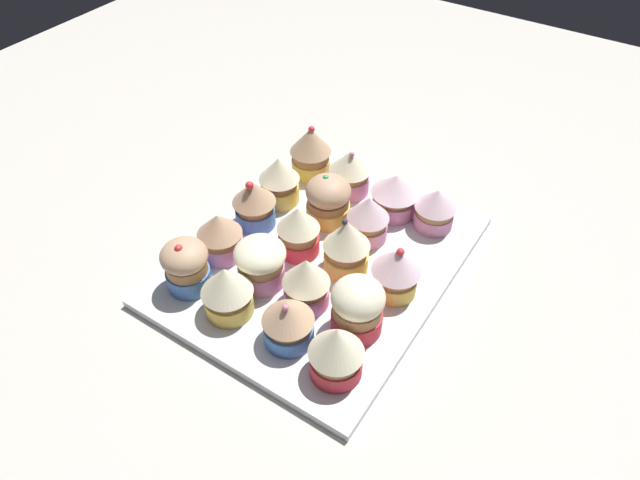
{
  "coord_description": "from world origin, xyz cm",
  "views": [
    {
      "loc": [
        -43.98,
        -28.72,
        55.13
      ],
      "look_at": [
        0.0,
        0.0,
        4.2
      ],
      "focal_mm": 32.17,
      "sensor_mm": 36.0,
      "label": 1
    }
  ],
  "objects_px": {
    "baking_tray": "(320,260)",
    "cupcake_8": "(395,193)",
    "cupcake_11": "(298,229)",
    "cupcake_16": "(254,202)",
    "cupcake_0": "(336,351)",
    "cupcake_7": "(368,218)",
    "cupcake_17": "(279,179)",
    "cupcake_12": "(328,199)",
    "cupcake_3": "(435,208)",
    "cupcake_9": "(227,290)",
    "cupcake_15": "(220,235)",
    "cupcake_14": "(186,265)",
    "cupcake_10": "(261,262)",
    "cupcake_13": "(350,171)",
    "cupcake_2": "(397,270)",
    "cupcake_18": "(311,151)",
    "cupcake_1": "(357,307)",
    "cupcake_4": "(288,321)",
    "cupcake_5": "(306,281)",
    "cupcake_6": "(348,244)"
  },
  "relations": [
    {
      "from": "baking_tray",
      "to": "cupcake_8",
      "type": "height_order",
      "value": "cupcake_8"
    },
    {
      "from": "cupcake_11",
      "to": "cupcake_16",
      "type": "xyz_separation_m",
      "value": [
        0.01,
        0.08,
        0.0
      ]
    },
    {
      "from": "cupcake_0",
      "to": "cupcake_7",
      "type": "bearing_deg",
      "value": 20.86
    },
    {
      "from": "cupcake_17",
      "to": "cupcake_12",
      "type": "bearing_deg",
      "value": -86.93
    },
    {
      "from": "cupcake_3",
      "to": "cupcake_11",
      "type": "xyz_separation_m",
      "value": [
        -0.14,
        0.13,
        0.01
      ]
    },
    {
      "from": "cupcake_9",
      "to": "cupcake_15",
      "type": "relative_size",
      "value": 1.08
    },
    {
      "from": "cupcake_9",
      "to": "cupcake_17",
      "type": "bearing_deg",
      "value": 19.36
    },
    {
      "from": "cupcake_14",
      "to": "cupcake_17",
      "type": "distance_m",
      "value": 0.19
    },
    {
      "from": "cupcake_0",
      "to": "cupcake_15",
      "type": "relative_size",
      "value": 1.12
    },
    {
      "from": "cupcake_10",
      "to": "cupcake_13",
      "type": "bearing_deg",
      "value": 0.31
    },
    {
      "from": "cupcake_2",
      "to": "cupcake_9",
      "type": "height_order",
      "value": "cupcake_2"
    },
    {
      "from": "cupcake_18",
      "to": "cupcake_1",
      "type": "bearing_deg",
      "value": -136.14
    },
    {
      "from": "cupcake_11",
      "to": "cupcake_3",
      "type": "bearing_deg",
      "value": -41.77
    },
    {
      "from": "cupcake_1",
      "to": "cupcake_9",
      "type": "bearing_deg",
      "value": 113.33
    },
    {
      "from": "cupcake_0",
      "to": "cupcake_11",
      "type": "relative_size",
      "value": 1.01
    },
    {
      "from": "cupcake_4",
      "to": "cupcake_8",
      "type": "distance_m",
      "value": 0.26
    },
    {
      "from": "cupcake_13",
      "to": "cupcake_15",
      "type": "distance_m",
      "value": 0.22
    },
    {
      "from": "cupcake_3",
      "to": "cupcake_16",
      "type": "xyz_separation_m",
      "value": [
        -0.13,
        0.21,
        0.01
      ]
    },
    {
      "from": "cupcake_4",
      "to": "cupcake_16",
      "type": "distance_m",
      "value": 0.2
    },
    {
      "from": "cupcake_9",
      "to": "cupcake_17",
      "type": "xyz_separation_m",
      "value": [
        0.2,
        0.07,
        0.0
      ]
    },
    {
      "from": "cupcake_1",
      "to": "cupcake_16",
      "type": "bearing_deg",
      "value": 69.12
    },
    {
      "from": "cupcake_2",
      "to": "cupcake_17",
      "type": "distance_m",
      "value": 0.23
    },
    {
      "from": "cupcake_15",
      "to": "cupcake_16",
      "type": "xyz_separation_m",
      "value": [
        0.07,
        -0.0,
        0.0
      ]
    },
    {
      "from": "cupcake_3",
      "to": "cupcake_11",
      "type": "height_order",
      "value": "cupcake_11"
    },
    {
      "from": "baking_tray",
      "to": "cupcake_16",
      "type": "height_order",
      "value": "cupcake_16"
    },
    {
      "from": "cupcake_0",
      "to": "cupcake_5",
      "type": "bearing_deg",
      "value": 51.81
    },
    {
      "from": "cupcake_14",
      "to": "cupcake_18",
      "type": "bearing_deg",
      "value": 0.41
    },
    {
      "from": "cupcake_2",
      "to": "cupcake_18",
      "type": "relative_size",
      "value": 0.91
    },
    {
      "from": "cupcake_3",
      "to": "cupcake_8",
      "type": "height_order",
      "value": "cupcake_8"
    },
    {
      "from": "baking_tray",
      "to": "cupcake_16",
      "type": "relative_size",
      "value": 5.12
    },
    {
      "from": "cupcake_11",
      "to": "cupcake_13",
      "type": "height_order",
      "value": "cupcake_11"
    },
    {
      "from": "cupcake_5",
      "to": "cupcake_11",
      "type": "distance_m",
      "value": 0.09
    },
    {
      "from": "cupcake_7",
      "to": "cupcake_17",
      "type": "xyz_separation_m",
      "value": [
        -0.0,
        0.14,
        0.0
      ]
    },
    {
      "from": "cupcake_15",
      "to": "cupcake_9",
      "type": "bearing_deg",
      "value": -134.73
    },
    {
      "from": "baking_tray",
      "to": "cupcake_14",
      "type": "relative_size",
      "value": 5.34
    },
    {
      "from": "cupcake_1",
      "to": "cupcake_18",
      "type": "bearing_deg",
      "value": 43.86
    },
    {
      "from": "cupcake_18",
      "to": "cupcake_13",
      "type": "bearing_deg",
      "value": -94.64
    },
    {
      "from": "cupcake_15",
      "to": "cupcake_17",
      "type": "bearing_deg",
      "value": 0.13
    },
    {
      "from": "baking_tray",
      "to": "cupcake_3",
      "type": "xyz_separation_m",
      "value": [
        0.14,
        -0.1,
        0.04
      ]
    },
    {
      "from": "cupcake_5",
      "to": "cupcake_9",
      "type": "bearing_deg",
      "value": 131.36
    },
    {
      "from": "cupcake_4",
      "to": "cupcake_7",
      "type": "distance_m",
      "value": 0.2
    },
    {
      "from": "cupcake_15",
      "to": "cupcake_2",
      "type": "bearing_deg",
      "value": -73.2
    },
    {
      "from": "cupcake_6",
      "to": "cupcake_17",
      "type": "distance_m",
      "value": 0.16
    },
    {
      "from": "cupcake_12",
      "to": "cupcake_16",
      "type": "distance_m",
      "value": 0.1
    },
    {
      "from": "cupcake_2",
      "to": "cupcake_3",
      "type": "height_order",
      "value": "cupcake_2"
    },
    {
      "from": "cupcake_1",
      "to": "cupcake_7",
      "type": "bearing_deg",
      "value": 25.24
    },
    {
      "from": "cupcake_0",
      "to": "cupcake_3",
      "type": "height_order",
      "value": "cupcake_0"
    },
    {
      "from": "cupcake_4",
      "to": "cupcake_11",
      "type": "bearing_deg",
      "value": 30.05
    },
    {
      "from": "cupcake_18",
      "to": "cupcake_6",
      "type": "bearing_deg",
      "value": -133.07
    },
    {
      "from": "cupcake_15",
      "to": "cupcake_16",
      "type": "distance_m",
      "value": 0.07
    }
  ]
}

